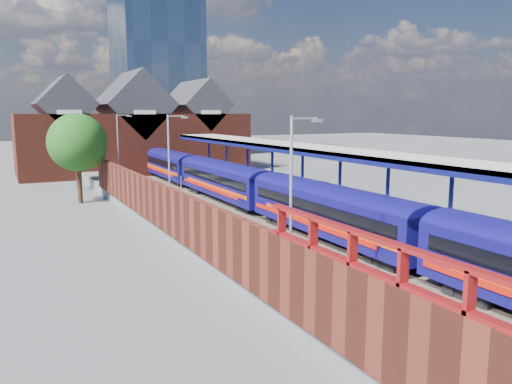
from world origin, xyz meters
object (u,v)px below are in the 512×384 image
Objects in this scene: train at (269,191)px; parked_car_blue at (324,189)px; platform_sign at (181,187)px; lamp_post_c at (171,159)px; parked_car_red at (436,219)px; parked_car_silver at (426,217)px; lamp_post_b at (294,191)px; lamp_post_d at (119,145)px; parked_car_dark at (385,207)px.

parked_car_blue is at bearing 14.90° from train.
parked_car_blue is at bearing 0.01° from platform_sign.
lamp_post_c is 1.48× the size of parked_car_blue.
parked_car_red is 0.92× the size of parked_car_silver.
lamp_post_c is 1.72× the size of parked_car_red.
train is 18.33m from lamp_post_b.
train is at bearing 64.28° from lamp_post_b.
lamp_post_b is 1.00× the size of lamp_post_d.
lamp_post_d is 20.24m from parked_car_blue.
parked_car_blue is at bearing 8.01° from lamp_post_c.
parked_car_dark is (12.09, -8.56, -1.13)m from platform_sign.
lamp_post_d is 30.66m from parked_car_red.
platform_sign is (1.36, 18.00, -2.30)m from lamp_post_b.
lamp_post_c is (0.00, 16.00, 0.00)m from lamp_post_b.
platform_sign is at bearing 165.39° from train.
parked_car_blue is (0.78, 8.57, 0.09)m from parked_car_dark.
lamp_post_b is 1.48× the size of parked_car_blue.
lamp_post_c is 1.80× the size of parked_car_dark.
parked_car_dark is at bearing -23.29° from parked_car_silver.
lamp_post_b is 18.20m from platform_sign.
parked_car_blue reaches higher than parked_car_dark.
parked_car_red is at bearing -66.77° from train.
train is 12.95m from parked_car_red.
parked_car_blue is (6.38, 1.70, -0.47)m from train.
lamp_post_d is 1.80× the size of parked_car_dark.
platform_sign is 0.61× the size of parked_car_red.
parked_car_blue is (14.23, 2.00, -3.34)m from lamp_post_c.
lamp_post_d is at bearing 90.00° from lamp_post_c.
platform_sign is 0.53× the size of parked_car_blue.
parked_car_silver is at bearing -48.39° from platform_sign.
lamp_post_b is at bearing -90.00° from lamp_post_c.
parked_car_red is 13.65m from parked_car_blue.
lamp_post_c reaches higher than parked_car_silver.
parked_car_red is (12.96, -11.59, -3.30)m from lamp_post_c.
train reaches higher than parked_car_dark.
lamp_post_d is (0.00, 16.00, 0.00)m from lamp_post_c.
parked_car_red is (11.60, -13.59, -1.00)m from platform_sign.
lamp_post_c is 1.58× the size of parked_car_silver.
parked_car_blue is at bearing 8.45° from parked_car_red.
train is 13.97× the size of parked_car_blue.
platform_sign is (1.36, 2.00, -2.30)m from lamp_post_c.
lamp_post_d is 26.49m from parked_car_dark.
lamp_post_b is 14.08m from parked_car_red.
parked_car_dark is (13.45, 9.44, -3.43)m from lamp_post_b.
parked_car_dark is at bearing -35.32° from platform_sign.
train is 9.42× the size of lamp_post_b.
train is 6.61m from parked_car_blue.
parked_car_silver is at bearing 25.76° from parked_car_red.
lamp_post_c reaches higher than parked_car_blue.
platform_sign is at bearing 90.74° from parked_car_blue.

